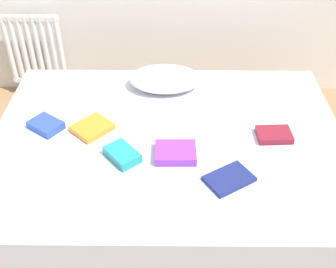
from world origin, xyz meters
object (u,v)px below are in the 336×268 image
radiator (35,50)px  pillow (165,79)px  bed (168,170)px  textbook_maroon (274,134)px  textbook_blue (46,125)px  textbook_orange (92,128)px  textbook_teal (122,154)px  textbook_navy (229,179)px  textbook_purple (175,153)px

radiator → pillow: (1.04, -0.68, 0.16)m
bed → textbook_maroon: bearing=0.5°
pillow → textbook_blue: size_ratio=2.55×
radiator → textbook_orange: radiator is taller
textbook_maroon → textbook_blue: size_ratio=1.04×
textbook_teal → textbook_orange: (-0.19, 0.24, -0.01)m
textbook_navy → textbook_maroon: 0.44m
pillow → textbook_orange: (-0.40, -0.46, -0.04)m
textbook_teal → textbook_maroon: bearing=63.0°
textbook_teal → textbook_orange: textbook_teal is taller
textbook_purple → radiator: bearing=128.4°
textbook_blue → pillow: bearing=69.5°
textbook_navy → textbook_teal: bearing=131.3°
textbook_navy → textbook_blue: textbook_blue is taller
textbook_teal → textbook_navy: textbook_teal is taller
textbook_teal → textbook_blue: textbook_teal is taller
bed → radiator: size_ratio=3.49×
textbook_purple → textbook_maroon: bearing=16.1°
textbook_navy → textbook_orange: (-0.73, 0.40, 0.01)m
pillow → textbook_blue: (-0.67, -0.45, -0.04)m
bed → textbook_teal: textbook_teal is taller
pillow → textbook_purple: (0.06, -0.68, -0.04)m
pillow → textbook_maroon: size_ratio=2.44×
radiator → textbook_blue: radiator is taller
textbook_blue → textbook_orange: bearing=32.8°
textbook_maroon → bed: bearing=177.3°
radiator → textbook_blue: size_ratio=3.20×
bed → textbook_orange: (-0.43, 0.06, 0.27)m
textbook_orange → textbook_navy: bearing=-75.0°
textbook_teal → textbook_orange: 0.30m
textbook_orange → pillow: bearing=2.2°
textbook_purple → textbook_orange: textbook_purple is taller
bed → textbook_maroon: (0.59, 0.00, 0.27)m
textbook_teal → textbook_blue: bearing=-158.4°
textbook_navy → textbook_blue: 1.08m
textbook_navy → textbook_orange: 0.83m
textbook_navy → radiator: bearing=99.4°
radiator → textbook_navy: bearing=-48.4°
bed → textbook_orange: 0.51m
textbook_orange → textbook_teal: bearing=-97.5°
textbook_purple → textbook_navy: size_ratio=0.94×
bed → textbook_blue: textbook_blue is taller
textbook_purple → textbook_maroon: textbook_purple is taller
bed → textbook_maroon: size_ratio=10.70×
radiator → textbook_navy: (1.37, -1.54, 0.10)m
bed → textbook_blue: (-0.69, 0.07, 0.27)m
textbook_purple → textbook_orange: 0.52m
radiator → pillow: radiator is taller
radiator → textbook_teal: 1.61m
pillow → textbook_orange: bearing=-131.3°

